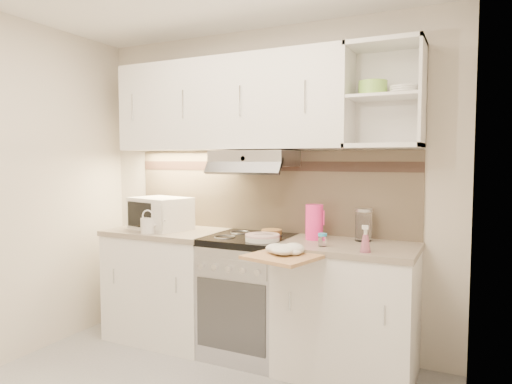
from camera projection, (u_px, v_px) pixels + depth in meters
room_shell at (194, 133)px, 2.69m from camera, size 3.04×2.84×2.52m
base_cabinet_left at (168, 286)px, 3.76m from camera, size 0.90×0.60×0.86m
worktop_left at (167, 232)px, 3.73m from camera, size 0.92×0.62×0.04m
base_cabinet_right at (347, 312)px, 3.12m from camera, size 0.90×0.60×0.86m
worktop_right at (348, 247)px, 3.08m from camera, size 0.92×0.62×0.04m
electric_range at (249, 295)px, 3.44m from camera, size 0.60×0.60×0.90m
microwave at (160, 213)px, 3.75m from camera, size 0.53×0.44×0.26m
watering_can at (149, 225)px, 3.54m from camera, size 0.22×0.11×0.18m
plate_stack at (262, 237)px, 3.21m from camera, size 0.24×0.24×0.05m
bread_loaf at (272, 232)px, 3.48m from camera, size 0.16×0.16×0.04m
pink_pitcher at (314, 222)px, 3.26m from camera, size 0.13×0.13×0.25m
glass_jar at (363, 225)px, 3.20m from camera, size 0.12×0.12×0.23m
spice_jar at (322, 240)px, 3.01m from camera, size 0.06×0.06×0.09m
spray_bottle at (365, 241)px, 2.81m from camera, size 0.07×0.07×0.18m
cutting_board at (282, 257)px, 2.81m from camera, size 0.48×0.45×0.02m
dish_towel at (284, 250)px, 2.82m from camera, size 0.28×0.25×0.07m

